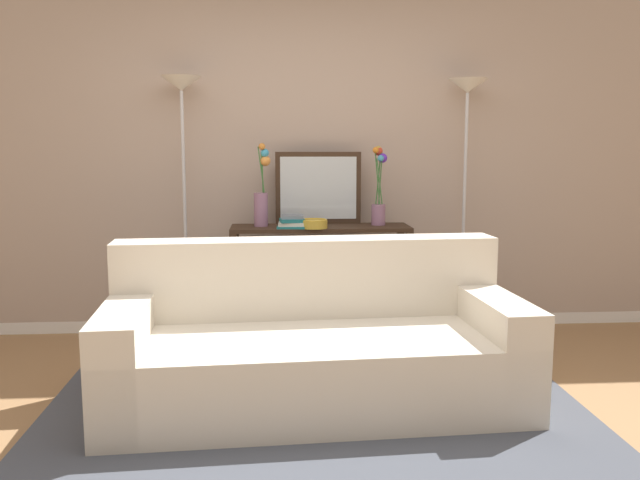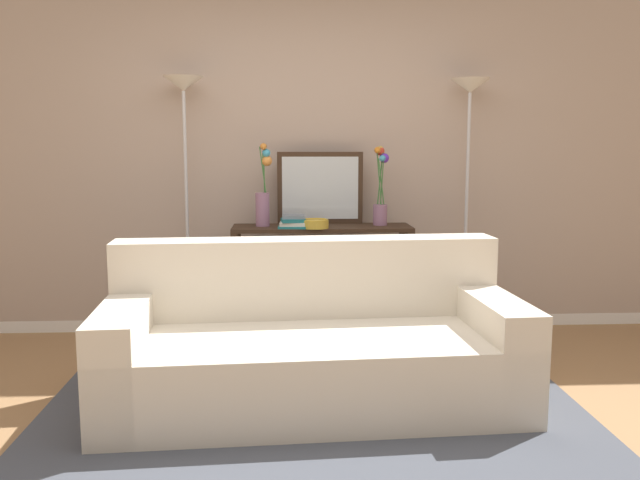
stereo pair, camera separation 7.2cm
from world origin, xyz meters
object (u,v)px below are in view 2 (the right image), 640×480
object	(u,v)px
couch	(312,348)
book_stack	(293,222)
wall_mirror	(320,188)
floor_lamp_right	(469,136)
book_row_under_console	(278,332)
fruit_bowl	(315,224)
vase_tall_flowers	(263,197)
vase_short_flowers	(381,192)
floor_lamp_left	(185,135)
console_table	(322,262)

from	to	relation	value
couch	book_stack	xyz separation A→B (m)	(-0.09, 1.08, 0.58)
wall_mirror	floor_lamp_right	bearing A→B (deg)	-3.21
wall_mirror	book_row_under_console	bearing A→B (deg)	-154.24
wall_mirror	book_row_under_console	size ratio (longest dim) A/B	1.56
wall_mirror	fruit_bowl	bearing A→B (deg)	-100.76
vase_tall_flowers	fruit_bowl	distance (m)	0.43
couch	vase_short_flowers	world-z (taller)	vase_short_flowers
vase_tall_flowers	book_row_under_console	size ratio (longest dim) A/B	1.46
couch	floor_lamp_left	distance (m)	1.94
couch	wall_mirror	world-z (taller)	wall_mirror
floor_lamp_left	floor_lamp_right	xyz separation A→B (m)	(2.06, 0.00, -0.00)
floor_lamp_right	book_stack	distance (m)	1.44
book_stack	book_row_under_console	xyz separation A→B (m)	(-0.11, 0.10, -0.83)
floor_lamp_right	book_row_under_console	distance (m)	2.01
fruit_bowl	couch	bearing A→B (deg)	-93.72
console_table	floor_lamp_right	bearing A→B (deg)	4.89
vase_tall_flowers	console_table	bearing A→B (deg)	-2.20
vase_tall_flowers	book_row_under_console	bearing A→B (deg)	-9.36
book_stack	floor_lamp_left	bearing A→B (deg)	165.58
wall_mirror	book_stack	bearing A→B (deg)	-128.62
fruit_bowl	floor_lamp_left	bearing A→B (deg)	167.31
console_table	book_stack	xyz separation A→B (m)	(-0.21, -0.10, 0.31)
fruit_bowl	console_table	bearing A→B (deg)	64.28
book_stack	floor_lamp_right	bearing A→B (deg)	8.68
vase_tall_flowers	vase_short_flowers	world-z (taller)	vase_tall_flowers
couch	fruit_bowl	distance (m)	1.21
floor_lamp_left	book_row_under_console	distance (m)	1.58
floor_lamp_left	vase_tall_flowers	size ratio (longest dim) A/B	3.21
vase_tall_flowers	book_stack	bearing A→B (deg)	-30.01
floor_lamp_left	book_stack	bearing A→B (deg)	-14.42
wall_mirror	book_stack	distance (m)	0.40
console_table	fruit_bowl	distance (m)	0.32
fruit_bowl	book_row_under_console	distance (m)	0.87
book_stack	vase_tall_flowers	bearing A→B (deg)	149.99
floor_lamp_left	wall_mirror	distance (m)	1.05
couch	floor_lamp_right	world-z (taller)	floor_lamp_right
vase_tall_flowers	wall_mirror	bearing A→B (deg)	18.26
console_table	fruit_bowl	size ratio (longest dim) A/B	6.68
wall_mirror	vase_tall_flowers	bearing A→B (deg)	-161.74
console_table	wall_mirror	world-z (taller)	wall_mirror
vase_short_flowers	book_row_under_console	bearing A→B (deg)	-176.83
couch	floor_lamp_left	size ratio (longest dim) A/B	1.20
couch	book_row_under_console	xyz separation A→B (m)	(-0.20, 1.18, -0.25)
vase_tall_flowers	couch	bearing A→B (deg)	-76.20
floor_lamp_right	book_row_under_console	xyz separation A→B (m)	(-1.40, -0.09, -1.43)
floor_lamp_right	wall_mirror	xyz separation A→B (m)	(-1.08, 0.06, -0.38)
wall_mirror	couch	bearing A→B (deg)	-95.15
floor_lamp_left	vase_tall_flowers	world-z (taller)	floor_lamp_left
vase_short_flowers	fruit_bowl	size ratio (longest dim) A/B	2.97
couch	vase_tall_flowers	size ratio (longest dim) A/B	3.87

